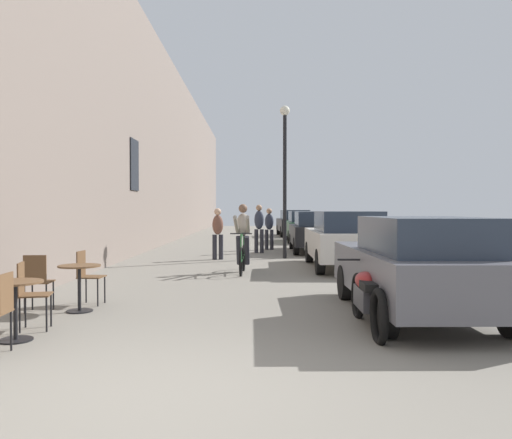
{
  "coord_description": "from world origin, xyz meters",
  "views": [
    {
      "loc": [
        0.87,
        -4.3,
        1.59
      ],
      "look_at": [
        0.97,
        17.56,
        1.14
      ],
      "focal_mm": 36.16,
      "sensor_mm": 36.0,
      "label": 1
    }
  ],
  "objects": [
    {
      "name": "ground_plane",
      "position": [
        0.0,
        0.0,
        0.0
      ],
      "size": [
        88.0,
        88.0,
        0.0
      ],
      "primitive_type": "plane",
      "color": "gray"
    },
    {
      "name": "building_facade_left",
      "position": [
        -3.45,
        14.0,
        4.37
      ],
      "size": [
        0.54,
        68.0,
        8.75
      ],
      "color": "gray",
      "rests_on": "ground_plane"
    },
    {
      "name": "cafe_table_near",
      "position": [
        -2.03,
        1.86,
        0.52
      ],
      "size": [
        0.64,
        0.64,
        0.72
      ],
      "color": "black",
      "rests_on": "ground_plane"
    },
    {
      "name": "cafe_chair_near_toward_street",
      "position": [
        -2.1,
        2.41,
        0.52
      ],
      "size": [
        0.45,
        0.45,
        0.89
      ],
      "color": "black",
      "rests_on": "ground_plane"
    },
    {
      "name": "cafe_table_mid",
      "position": [
        -1.86,
        3.62,
        0.52
      ],
      "size": [
        0.64,
        0.64,
        0.72
      ],
      "color": "black",
      "rests_on": "ground_plane"
    },
    {
      "name": "cafe_chair_mid_toward_street",
      "position": [
        -1.94,
        4.22,
        0.52
      ],
      "size": [
        0.4,
        0.4,
        0.89
      ],
      "color": "black",
      "rests_on": "ground_plane"
    },
    {
      "name": "cafe_chair_mid_toward_wall",
      "position": [
        -2.48,
        3.54,
        0.52
      ],
      "size": [
        0.4,
        0.4,
        0.89
      ],
      "color": "black",
      "rests_on": "ground_plane"
    },
    {
      "name": "cyclist_on_bicycle",
      "position": [
        0.54,
        8.51,
        0.81
      ],
      "size": [
        0.52,
        1.76,
        1.74
      ],
      "color": "black",
      "rests_on": "ground_plane"
    },
    {
      "name": "pedestrian_near",
      "position": [
        -0.33,
        11.84,
        0.91
      ],
      "size": [
        0.38,
        0.29,
        1.61
      ],
      "color": "#26262D",
      "rests_on": "ground_plane"
    },
    {
      "name": "pedestrian_mid",
      "position": [
        0.98,
        14.26,
        0.98
      ],
      "size": [
        0.34,
        0.24,
        1.74
      ],
      "color": "#26262D",
      "rests_on": "ground_plane"
    },
    {
      "name": "pedestrian_far",
      "position": [
        1.38,
        15.73,
        0.91
      ],
      "size": [
        0.36,
        0.27,
        1.62
      ],
      "color": "#26262D",
      "rests_on": "ground_plane"
    },
    {
      "name": "street_lamp",
      "position": [
        1.79,
        12.25,
        3.11
      ],
      "size": [
        0.32,
        0.32,
        4.9
      ],
      "color": "black",
      "rests_on": "ground_plane"
    },
    {
      "name": "parked_car_nearest",
      "position": [
        3.23,
        3.24,
        0.76
      ],
      "size": [
        1.79,
        4.15,
        1.47
      ],
      "color": "#595960",
      "rests_on": "ground_plane"
    },
    {
      "name": "parked_car_second",
      "position": [
        3.24,
        9.39,
        0.79
      ],
      "size": [
        1.86,
        4.31,
        1.53
      ],
      "color": "beige",
      "rests_on": "ground_plane"
    },
    {
      "name": "parked_car_third",
      "position": [
        3.06,
        14.65,
        0.77
      ],
      "size": [
        1.83,
        4.22,
        1.49
      ],
      "color": "black",
      "rests_on": "ground_plane"
    },
    {
      "name": "parked_car_fourth",
      "position": [
        3.2,
        20.51,
        0.77
      ],
      "size": [
        1.78,
        4.18,
        1.48
      ],
      "color": "#23512D",
      "rests_on": "ground_plane"
    },
    {
      "name": "parked_car_fifth",
      "position": [
        3.11,
        25.94,
        0.79
      ],
      "size": [
        1.92,
        4.35,
        1.53
      ],
      "color": "black",
      "rests_on": "ground_plane"
    },
    {
      "name": "parked_motorcycle",
      "position": [
        2.35,
        2.51,
        0.4
      ],
      "size": [
        0.62,
        2.15,
        0.92
      ],
      "color": "black",
      "rests_on": "ground_plane"
    }
  ]
}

